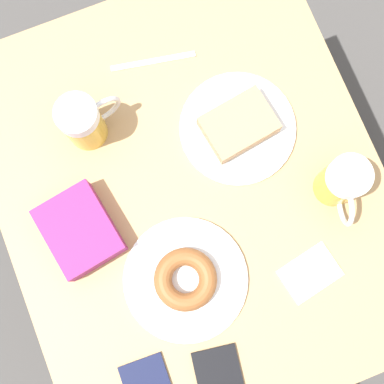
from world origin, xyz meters
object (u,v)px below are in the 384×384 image
object	(u,v)px
blue_pouch	(80,231)
beer_mug_left	(84,122)
napkin_folded	(310,273)
beer_mug_center	(342,183)
fork	(153,61)
plate_with_cake	(238,127)
plate_with_donut	(186,279)
passport_far_edge	(220,381)

from	to	relation	value
blue_pouch	beer_mug_left	bearing A→B (deg)	-114.19
napkin_folded	beer_mug_center	bearing A→B (deg)	-128.96
fork	blue_pouch	size ratio (longest dim) A/B	1.04
plate_with_cake	blue_pouch	xyz separation A→B (m)	(0.37, 0.08, 0.01)
plate_with_cake	beer_mug_center	xyz separation A→B (m)	(-0.13, 0.19, 0.05)
beer_mug_center	fork	bearing A→B (deg)	-58.32
beer_mug_center	napkin_folded	bearing A→B (deg)	51.04
fork	blue_pouch	world-z (taller)	blue_pouch
beer_mug_left	fork	size ratio (longest dim) A/B	0.75
plate_with_cake	beer_mug_center	bearing A→B (deg)	124.98
plate_with_cake	plate_with_donut	distance (m)	0.33
napkin_folded	blue_pouch	distance (m)	0.46
passport_far_edge	blue_pouch	distance (m)	0.40
napkin_folded	fork	size ratio (longest dim) A/B	0.69
beer_mug_center	blue_pouch	size ratio (longest dim) A/B	0.78
plate_with_donut	blue_pouch	bearing A→B (deg)	-46.24
plate_with_cake	blue_pouch	distance (m)	0.38
napkin_folded	passport_far_edge	xyz separation A→B (m)	(0.24, 0.12, 0.00)
blue_pouch	napkin_folded	bearing A→B (deg)	148.04
plate_with_cake	napkin_folded	world-z (taller)	plate_with_cake
plate_with_donut	beer_mug_center	bearing A→B (deg)	-170.42
beer_mug_center	fork	xyz separation A→B (m)	(0.24, -0.39, -0.07)
plate_with_donut	beer_mug_center	xyz separation A→B (m)	(-0.35, -0.06, 0.05)
plate_with_donut	fork	size ratio (longest dim) A/B	1.36
plate_with_donut	napkin_folded	size ratio (longest dim) A/B	1.99
beer_mug_left	napkin_folded	size ratio (longest dim) A/B	1.09
plate_with_cake	passport_far_edge	xyz separation A→B (m)	(0.22, 0.45, -0.01)
plate_with_donut	beer_mug_left	distance (m)	0.37
beer_mug_center	napkin_folded	size ratio (longest dim) A/B	1.09
plate_with_cake	fork	world-z (taller)	plate_with_cake
fork	plate_with_cake	bearing A→B (deg)	118.38
plate_with_donut	passport_far_edge	world-z (taller)	plate_with_donut
beer_mug_left	beer_mug_center	bearing A→B (deg)	144.52
passport_far_edge	napkin_folded	bearing A→B (deg)	-153.02
beer_mug_left	beer_mug_center	size ratio (longest dim) A/B	1.00
blue_pouch	beer_mug_center	bearing A→B (deg)	168.07
plate_with_donut	blue_pouch	world-z (taller)	blue_pouch
fork	blue_pouch	xyz separation A→B (m)	(0.26, 0.29, 0.03)
beer_mug_left	blue_pouch	xyz separation A→B (m)	(0.09, 0.19, -0.04)
beer_mug_center	napkin_folded	world-z (taller)	beer_mug_center
plate_with_cake	napkin_folded	xyz separation A→B (m)	(-0.02, 0.33, -0.01)
passport_far_edge	blue_pouch	bearing A→B (deg)	-68.10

